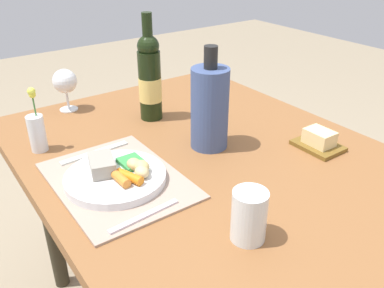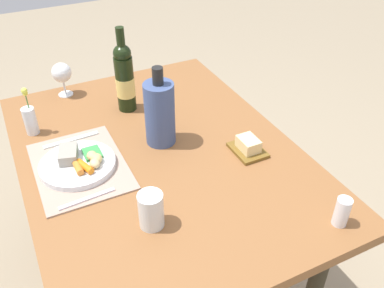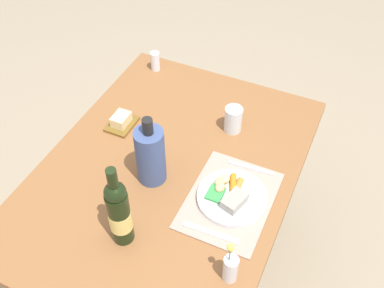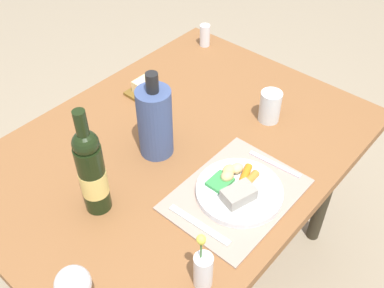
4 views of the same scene
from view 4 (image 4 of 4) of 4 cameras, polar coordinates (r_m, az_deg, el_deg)
The scene contains 13 objects.
ground_plane at distance 1.99m, azimuth -1.41°, elevation -15.27°, with size 8.00×8.00×0.00m, color gray.
dining_table at distance 1.49m, azimuth -1.83°, elevation -2.34°, with size 1.25×0.92×0.71m.
placemat at distance 1.29m, azimuth 5.67°, elevation -6.41°, with size 0.39×0.29×0.01m, color tan.
dinner_plate at distance 1.28m, azimuth 5.96°, elevation -5.78°, with size 0.25×0.25×0.06m.
fork at distance 1.21m, azimuth 0.91°, elevation -10.27°, with size 0.02×0.20×0.01m, color silver.
knife at distance 1.38m, azimuth 10.53°, elevation -2.54°, with size 0.01×0.17×0.01m, color silver.
wine_bottle at distance 1.19m, azimuth -12.82°, elevation -3.38°, with size 0.07×0.07×0.34m.
water_tumbler at distance 1.52m, azimuth 9.92°, elevation 4.54°, with size 0.07×0.07×0.11m.
flower_vase at distance 1.08m, azimuth 1.42°, elevation -15.63°, with size 0.05×0.05×0.19m.
cooler_bottle at distance 1.34m, azimuth -4.76°, elevation 2.89°, with size 0.11×0.11×0.29m.
salt_shaker at distance 1.91m, azimuth 1.65°, elevation 13.72°, with size 0.04×0.04×0.09m, color white.
butter_dish at distance 1.65m, azimuth -5.98°, elevation 7.17°, with size 0.13×0.10×0.05m.
wine_glass at distance 1.04m, azimuth -14.94°, elevation -16.97°, with size 0.08×0.08×0.15m.
Camera 4 is at (-0.75, -0.72, 1.69)m, focal length 41.72 mm.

